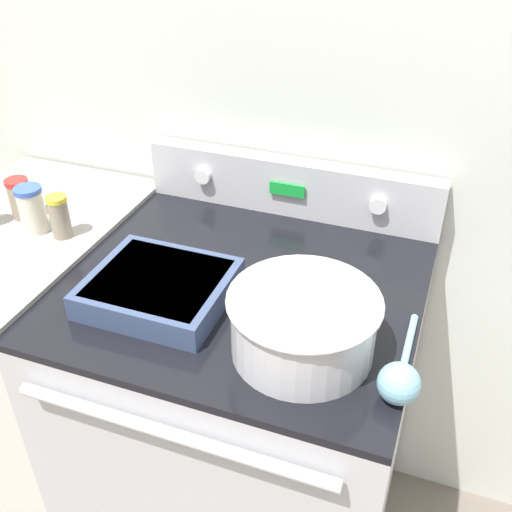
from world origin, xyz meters
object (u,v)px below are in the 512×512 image
at_px(casserole_dish, 159,287).
at_px(spice_jar_blue_cap, 32,209).
at_px(ladle, 400,380).
at_px(spice_jar_red_cap, 20,198).
at_px(mixing_bowl, 303,321).
at_px(spice_jar_yellow_cap, 60,216).

bearing_deg(casserole_dish, spice_jar_blue_cap, 162.90).
bearing_deg(ladle, spice_jar_blue_cap, 166.34).
xyz_separation_m(spice_jar_blue_cap, spice_jar_red_cap, (-0.07, 0.05, -0.01)).
xyz_separation_m(casserole_dish, spice_jar_blue_cap, (-0.40, 0.12, 0.04)).
distance_m(mixing_bowl, spice_jar_yellow_cap, 0.67).
relative_size(spice_jar_yellow_cap, spice_jar_red_cap, 1.03).
bearing_deg(spice_jar_yellow_cap, spice_jar_blue_cap, -178.52).
bearing_deg(spice_jar_red_cap, ladle, -15.21).
height_order(ladle, spice_jar_blue_cap, spice_jar_blue_cap).
height_order(spice_jar_blue_cap, spice_jar_red_cap, spice_jar_blue_cap).
height_order(ladle, spice_jar_red_cap, spice_jar_red_cap).
bearing_deg(spice_jar_yellow_cap, casserole_dish, -21.03).
relative_size(ladle, spice_jar_yellow_cap, 2.45).
relative_size(ladle, spice_jar_red_cap, 2.53).
xyz_separation_m(mixing_bowl, spice_jar_blue_cap, (-0.72, 0.17, -0.00)).
bearing_deg(spice_jar_blue_cap, spice_jar_yellow_cap, 1.48).
relative_size(ladle, spice_jar_blue_cap, 2.23).
bearing_deg(spice_jar_blue_cap, casserole_dish, -17.10).
bearing_deg(spice_jar_yellow_cap, mixing_bowl, -15.04).
height_order(mixing_bowl, casserole_dish, mixing_bowl).
bearing_deg(mixing_bowl, casserole_dish, 171.41).
bearing_deg(spice_jar_blue_cap, spice_jar_red_cap, 147.76).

